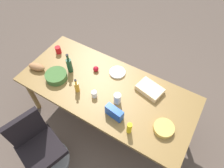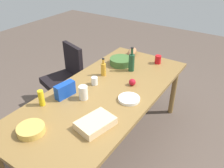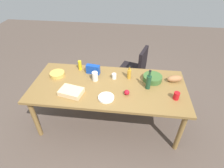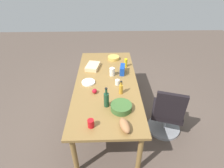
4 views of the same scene
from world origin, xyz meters
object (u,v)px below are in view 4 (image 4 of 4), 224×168
object	(u,v)px
chip_bowl	(114,58)
paper_plate_stack	(88,82)
chip_bag_blue	(122,70)
paper_cup	(117,82)
office_chair	(166,116)
wine_bottle	(107,99)
mayo_jar	(112,72)
apple_red	(95,91)
mustard_bottle	(126,63)
dressing_bottle	(121,89)
conference_table	(106,86)
bread_loaf	(125,125)
red_solo_cup	(91,123)
sheet_cake	(93,66)
salad_bowl	(121,107)

from	to	relation	value
chip_bowl	paper_plate_stack	bearing A→B (deg)	152.37
chip_bag_blue	paper_cup	bearing A→B (deg)	162.98
office_chair	wine_bottle	bearing A→B (deg)	101.63
chip_bowl	chip_bag_blue	bearing A→B (deg)	-166.29
mayo_jar	wine_bottle	world-z (taller)	wine_bottle
apple_red	mayo_jar	world-z (taller)	mayo_jar
mustard_bottle	dressing_bottle	distance (m)	0.84
conference_table	dressing_bottle	size ratio (longest dim) A/B	10.51
paper_cup	bread_loaf	distance (m)	0.93
chip_bowl	mustard_bottle	bearing A→B (deg)	-145.56
red_solo_cup	sheet_cake	xyz separation A→B (m)	(1.45, 0.06, -0.02)
chip_bag_blue	chip_bowl	size ratio (longest dim) A/B	0.94
mayo_jar	wine_bottle	xyz separation A→B (m)	(-0.81, 0.10, 0.05)
apple_red	chip_bowl	xyz separation A→B (m)	(1.14, -0.33, -0.01)
office_chair	conference_table	bearing A→B (deg)	68.77
sheet_cake	paper_plate_stack	bearing A→B (deg)	175.02
chip_bag_blue	dressing_bottle	distance (m)	0.59
chip_bag_blue	paper_cup	world-z (taller)	chip_bag_blue
red_solo_cup	paper_cup	bearing A→B (deg)	-22.60
apple_red	chip_bowl	size ratio (longest dim) A/B	0.33
mayo_jar	sheet_cake	size ratio (longest dim) A/B	0.45
chip_bowl	wine_bottle	world-z (taller)	wine_bottle
apple_red	bread_loaf	xyz separation A→B (m)	(-0.71, -0.40, 0.01)
office_chair	paper_plate_stack	bearing A→B (deg)	73.75
office_chair	wine_bottle	world-z (taller)	wine_bottle
apple_red	salad_bowl	world-z (taller)	salad_bowl
office_chair	wine_bottle	size ratio (longest dim) A/B	3.04
salad_bowl	bread_loaf	world-z (taller)	bread_loaf
apple_red	paper_cup	xyz separation A→B (m)	(0.22, -0.36, 0.01)
conference_table	chip_bag_blue	size ratio (longest dim) A/B	10.55
mustard_bottle	bread_loaf	distance (m)	1.53
red_solo_cup	conference_table	bearing A→B (deg)	-11.29
red_solo_cup	salad_bowl	size ratio (longest dim) A/B	0.38
mustard_bottle	salad_bowl	world-z (taller)	mustard_bottle
red_solo_cup	bread_loaf	world-z (taller)	red_solo_cup
office_chair	mustard_bottle	size ratio (longest dim) A/B	5.70
red_solo_cup	apple_red	bearing A→B (deg)	-0.83
conference_table	chip_bowl	bearing A→B (deg)	-10.13
red_solo_cup	paper_cup	xyz separation A→B (m)	(0.89, -0.37, -0.01)
red_solo_cup	wine_bottle	world-z (taller)	wine_bottle
apple_red	wine_bottle	size ratio (longest dim) A/B	0.25
mayo_jar	salad_bowl	size ratio (longest dim) A/B	0.50
mustard_bottle	paper_cup	distance (m)	0.63
wine_bottle	red_solo_cup	bearing A→B (deg)	152.45
red_solo_cup	sheet_cake	bearing A→B (deg)	2.48
salad_bowl	chip_bag_blue	bearing A→B (deg)	-5.34
sheet_cake	bread_loaf	world-z (taller)	bread_loaf
mayo_jar	sheet_cake	world-z (taller)	mayo_jar
mustard_bottle	wine_bottle	world-z (taller)	wine_bottle
dressing_bottle	chip_bowl	world-z (taller)	dressing_bottle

